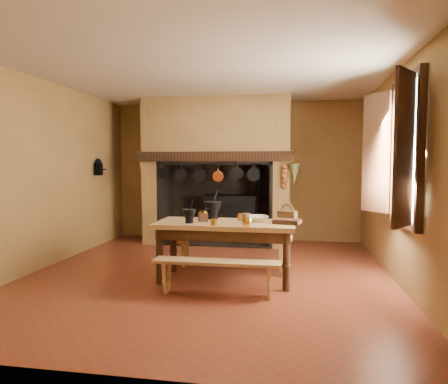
# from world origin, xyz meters

# --- Properties ---
(floor) EXTENTS (5.50, 5.50, 0.00)m
(floor) POSITION_xyz_m (0.00, 0.00, 0.00)
(floor) COLOR maroon
(floor) RESTS_ON ground
(ceiling) EXTENTS (5.50, 5.50, 0.00)m
(ceiling) POSITION_xyz_m (0.00, 0.00, 2.80)
(ceiling) COLOR silver
(ceiling) RESTS_ON back_wall
(back_wall) EXTENTS (5.00, 0.02, 2.80)m
(back_wall) POSITION_xyz_m (0.00, 2.75, 1.40)
(back_wall) COLOR olive
(back_wall) RESTS_ON floor
(wall_left) EXTENTS (0.02, 5.50, 2.80)m
(wall_left) POSITION_xyz_m (-2.50, 0.00, 1.40)
(wall_left) COLOR olive
(wall_left) RESTS_ON floor
(wall_right) EXTENTS (0.02, 5.50, 2.80)m
(wall_right) POSITION_xyz_m (2.50, 0.00, 1.40)
(wall_right) COLOR olive
(wall_right) RESTS_ON floor
(wall_front) EXTENTS (5.00, 0.02, 2.80)m
(wall_front) POSITION_xyz_m (0.00, -2.75, 1.40)
(wall_front) COLOR olive
(wall_front) RESTS_ON floor
(chimney_breast) EXTENTS (2.95, 0.96, 2.80)m
(chimney_breast) POSITION_xyz_m (-0.30, 2.31, 1.81)
(chimney_breast) COLOR olive
(chimney_breast) RESTS_ON floor
(iron_range) EXTENTS (1.12, 0.55, 1.60)m
(iron_range) POSITION_xyz_m (-0.04, 2.45, 0.48)
(iron_range) COLOR black
(iron_range) RESTS_ON floor
(hearth_pans) EXTENTS (0.51, 0.62, 0.20)m
(hearth_pans) POSITION_xyz_m (-1.05, 2.22, 0.09)
(hearth_pans) COLOR #B88A2A
(hearth_pans) RESTS_ON floor
(hanging_pans) EXTENTS (1.92, 0.29, 0.27)m
(hanging_pans) POSITION_xyz_m (-0.34, 1.81, 1.36)
(hanging_pans) COLOR black
(hanging_pans) RESTS_ON chimney_breast
(onion_string) EXTENTS (0.12, 0.10, 0.46)m
(onion_string) POSITION_xyz_m (1.00, 1.79, 1.33)
(onion_string) COLOR #A0531D
(onion_string) RESTS_ON chimney_breast
(herb_bunch) EXTENTS (0.20, 0.20, 0.35)m
(herb_bunch) POSITION_xyz_m (1.18, 1.79, 1.38)
(herb_bunch) COLOR #525829
(herb_bunch) RESTS_ON chimney_breast
(window) EXTENTS (0.39, 1.75, 1.76)m
(window) POSITION_xyz_m (2.35, -0.40, 1.70)
(window) COLOR white
(window) RESTS_ON wall_right
(wall_coffee_mill) EXTENTS (0.23, 0.16, 0.31)m
(wall_coffee_mill) POSITION_xyz_m (-2.42, 1.55, 1.52)
(wall_coffee_mill) COLOR black
(wall_coffee_mill) RESTS_ON wall_left
(work_table) EXTENTS (1.82, 0.81, 0.79)m
(work_table) POSITION_xyz_m (0.27, -0.25, 0.66)
(work_table) COLOR tan
(work_table) RESTS_ON floor
(bench_front) EXTENTS (1.50, 0.26, 0.42)m
(bench_front) POSITION_xyz_m (0.27, -0.87, 0.32)
(bench_front) COLOR tan
(bench_front) RESTS_ON floor
(bench_back) EXTENTS (1.77, 0.31, 0.50)m
(bench_back) POSITION_xyz_m (0.27, 0.38, 0.37)
(bench_back) COLOR tan
(bench_back) RESTS_ON floor
(mortar_large) EXTENTS (0.24, 0.24, 0.41)m
(mortar_large) POSITION_xyz_m (0.06, -0.01, 0.92)
(mortar_large) COLOR black
(mortar_large) RESTS_ON work_table
(mortar_small) EXTENTS (0.18, 0.18, 0.31)m
(mortar_small) POSITION_xyz_m (-0.17, -0.43, 0.89)
(mortar_small) COLOR black
(mortar_small) RESTS_ON work_table
(coffee_grinder) EXTENTS (0.17, 0.15, 0.18)m
(coffee_grinder) POSITION_xyz_m (-0.03, -0.24, 0.85)
(coffee_grinder) COLOR #3A1E12
(coffee_grinder) RESTS_ON work_table
(brass_mug_a) EXTENTS (0.09, 0.09, 0.09)m
(brass_mug_a) POSITION_xyz_m (0.18, -0.56, 0.83)
(brass_mug_a) COLOR #B88A2A
(brass_mug_a) RESTS_ON work_table
(brass_mug_b) EXTENTS (0.11, 0.11, 0.10)m
(brass_mug_b) POSITION_xyz_m (0.46, -0.08, 0.84)
(brass_mug_b) COLOR #B88A2A
(brass_mug_b) RESTS_ON work_table
(mixing_bowl) EXTENTS (0.40, 0.40, 0.08)m
(mixing_bowl) POSITION_xyz_m (0.67, -0.15, 0.83)
(mixing_bowl) COLOR #B5B18B
(mixing_bowl) RESTS_ON work_table
(stoneware_crock) EXTENTS (0.14, 0.14, 0.14)m
(stoneware_crock) POSITION_xyz_m (0.56, -0.38, 0.86)
(stoneware_crock) COLOR #54311F
(stoneware_crock) RESTS_ON work_table
(glass_jar) EXTENTS (0.09, 0.09, 0.14)m
(glass_jar) POSITION_xyz_m (0.61, -0.45, 0.85)
(glass_jar) COLOR beige
(glass_jar) RESTS_ON work_table
(wicker_basket) EXTENTS (0.28, 0.23, 0.23)m
(wicker_basket) POSITION_xyz_m (1.08, 0.03, 0.86)
(wicker_basket) COLOR #482A15
(wicker_basket) RESTS_ON work_table
(wooden_tray) EXTENTS (0.38, 0.31, 0.06)m
(wooden_tray) POSITION_xyz_m (1.08, -0.27, 0.82)
(wooden_tray) COLOR #3A1E12
(wooden_tray) RESTS_ON work_table
(brass_cup) EXTENTS (0.14, 0.14, 0.10)m
(brass_cup) POSITION_xyz_m (0.60, -0.57, 0.84)
(brass_cup) COLOR #B88A2A
(brass_cup) RESTS_ON work_table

